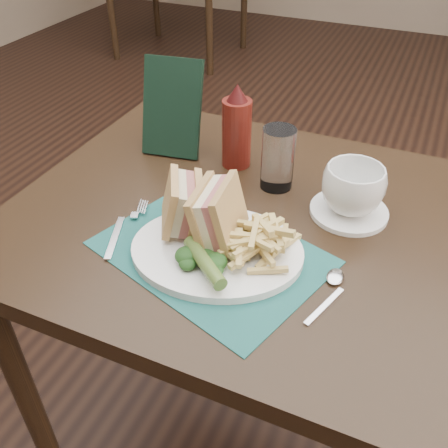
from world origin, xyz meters
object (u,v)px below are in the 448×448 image
(table_bg_left, at_px, (179,2))
(table_main, at_px, (240,338))
(plate, at_px, (217,251))
(coffee_cup, at_px, (353,189))
(sandwich_half_b, at_px, (207,211))
(sandwich_half_a, at_px, (170,204))
(saucer, at_px, (349,211))
(ketchup_bottle, at_px, (237,126))
(placemat, at_px, (211,252))
(check_presenter, at_px, (172,108))
(drinking_glass, at_px, (278,159))

(table_bg_left, bearing_deg, table_main, -59.59)
(plate, relative_size, coffee_cup, 2.56)
(plate, bearing_deg, sandwich_half_b, 129.52)
(table_main, bearing_deg, table_bg_left, 120.41)
(table_bg_left, distance_m, coffee_cup, 3.21)
(sandwich_half_b, bearing_deg, plate, -41.39)
(plate, bearing_deg, sandwich_half_a, 155.29)
(saucer, relative_size, ketchup_bottle, 0.81)
(table_main, relative_size, placemat, 2.37)
(saucer, bearing_deg, plate, -130.68)
(ketchup_bottle, height_order, check_presenter, check_presenter)
(sandwich_half_a, relative_size, check_presenter, 0.48)
(sandwich_half_b, xyz_separation_m, check_presenter, (-0.22, 0.28, 0.03))
(plate, relative_size, sandwich_half_a, 2.92)
(placemat, distance_m, plate, 0.01)
(table_bg_left, relative_size, sandwich_half_b, 7.96)
(table_bg_left, bearing_deg, saucer, -55.97)
(table_bg_left, xyz_separation_m, placemat, (1.58, -2.85, 0.38))
(table_bg_left, distance_m, drinking_glass, 3.09)
(table_main, distance_m, sandwich_half_b, 0.46)
(placemat, bearing_deg, drinking_glass, 82.31)
(sandwich_half_b, bearing_deg, placemat, -55.41)
(sandwich_half_a, bearing_deg, sandwich_half_b, -26.51)
(table_main, relative_size, drinking_glass, 6.92)
(table_bg_left, distance_m, sandwich_half_a, 3.23)
(table_bg_left, distance_m, placemat, 3.28)
(table_bg_left, distance_m, plate, 3.29)
(table_bg_left, height_order, sandwich_half_b, sandwich_half_b)
(plate, distance_m, saucer, 0.28)
(table_main, bearing_deg, placemat, -93.62)
(saucer, bearing_deg, table_bg_left, 124.03)
(sandwich_half_a, relative_size, coffee_cup, 0.88)
(placemat, xyz_separation_m, sandwich_half_b, (-0.02, 0.02, 0.07))
(sandwich_half_b, relative_size, drinking_glass, 0.87)
(plate, height_order, sandwich_half_b, sandwich_half_b)
(sandwich_half_b, distance_m, coffee_cup, 0.29)
(placemat, bearing_deg, coffee_cup, 47.44)
(table_bg_left, distance_m, sandwich_half_b, 3.27)
(plate, height_order, saucer, plate)
(placemat, bearing_deg, saucer, 47.44)
(table_main, relative_size, plate, 3.00)
(ketchup_bottle, relative_size, check_presenter, 0.86)
(plate, bearing_deg, drinking_glass, 70.72)
(sandwich_half_b, bearing_deg, coffee_cup, 37.06)
(table_main, xyz_separation_m, sandwich_half_b, (-0.03, -0.11, 0.45))
(coffee_cup, distance_m, check_presenter, 0.44)
(check_presenter, bearing_deg, drinking_glass, -19.26)
(table_main, distance_m, saucer, 0.43)
(placemat, bearing_deg, plate, -3.98)
(placemat, distance_m, check_presenter, 0.39)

